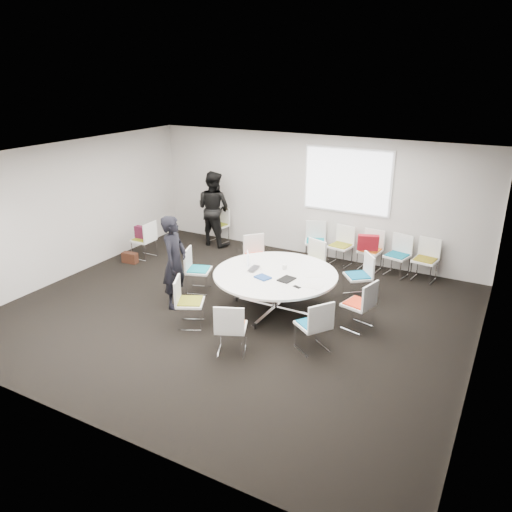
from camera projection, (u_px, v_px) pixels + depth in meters
The scene contains 31 objects.
room_shell at pixel (239, 240), 8.53m from camera, with size 8.08×7.08×2.88m.
conference_table at pixel (275, 283), 8.98m from camera, with size 2.23×2.23×0.73m.
projection_screen at pixel (347, 181), 10.90m from camera, with size 1.90×0.03×1.35m, color white.
chair_ring_a at pixel (358, 313), 8.43m from camera, with size 0.55×0.56×0.88m.
chair_ring_b at pixel (358, 284), 9.56m from camera, with size 0.64×0.64×0.88m.
chair_ring_c at pixel (310, 270), 10.26m from camera, with size 0.58×0.58×0.88m.
chair_ring_d at pixel (257, 264), 10.56m from camera, with size 0.64×0.64×0.88m.
chair_ring_e at pixel (198, 278), 9.85m from camera, with size 0.58×0.58×0.88m.
chair_ring_f at pixel (190, 311), 8.51m from camera, with size 0.61×0.61×0.88m.
chair_ring_g at pixel (231, 337), 7.68m from camera, with size 0.60×0.59×0.88m.
chair_ring_h at pixel (313, 335), 7.76m from camera, with size 0.63×0.63×0.88m.
chair_back_a at pixel (315, 249), 11.46m from camera, with size 0.59×0.58×0.88m.
chair_back_b at pixel (340, 253), 11.17m from camera, with size 0.53×0.52×0.88m.
chair_back_c at pixel (370, 258), 10.89m from camera, with size 0.50×0.49×0.88m.
chair_back_d at pixel (397, 263), 10.59m from camera, with size 0.55×0.54×0.88m.
chair_back_e at pixel (424, 268), 10.36m from camera, with size 0.52×0.51×0.88m.
chair_spare_left at pixel (145, 247), 11.58m from camera, with size 0.45×0.47×0.88m.
chair_person_back at pixel (218, 232), 12.63m from camera, with size 0.54×0.53×0.88m.
person_main at pixel (175, 262), 9.04m from camera, with size 0.63×0.42×1.74m, color black.
person_back at pixel (214, 208), 12.27m from camera, with size 0.90×0.70×1.85m, color black.
laptop at pixel (256, 269), 9.05m from camera, with size 0.33×0.21×0.03m, color #333338.
laptop_lid at pixel (248, 258), 9.24m from camera, with size 0.30×0.02×0.22m, color silver.
notebook_black at pixel (287, 279), 8.62m from camera, with size 0.22×0.30×0.02m, color black.
tablet_folio at pixel (263, 277), 8.69m from camera, with size 0.26×0.20×0.03m, color navy.
papers_right at pixel (313, 275), 8.82m from camera, with size 0.30×0.21×0.00m, color white.
papers_front at pixel (313, 286), 8.37m from camera, with size 0.30×0.21×0.00m, color silver.
cup at pixel (284, 267), 9.06m from camera, with size 0.08×0.08×0.09m, color white.
phone at pixel (297, 287), 8.34m from camera, with size 0.14×0.07×0.01m, color black.
maroon_bag at pixel (143, 233), 11.46m from camera, with size 0.40×0.14×0.28m, color #50152B.
brown_bag at pixel (130, 258), 11.34m from camera, with size 0.36×0.16×0.24m, color #371C11.
red_jacket at pixel (368, 243), 10.56m from camera, with size 0.44×0.10×0.35m, color maroon.
Camera 1 is at (4.20, -6.96, 4.16)m, focal length 35.00 mm.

